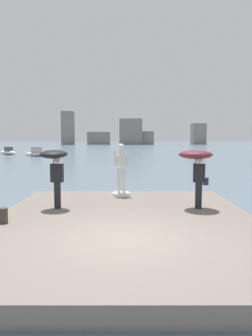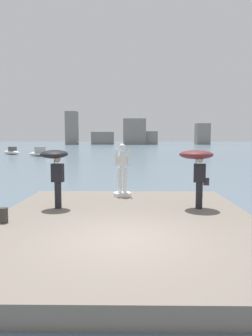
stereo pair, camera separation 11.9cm
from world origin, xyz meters
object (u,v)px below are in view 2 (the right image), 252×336
onlooker_right (197,161)px  boat_mid (12,152)px  mooring_bollard (4,215)px  onlooker_left (55,163)px  statue_white_figure (122,175)px  boat_far (42,153)px

onlooker_right → boat_mid: onlooker_right is taller
mooring_bollard → onlooker_right: bearing=18.3°
boat_mid → onlooker_left: bearing=-67.8°
onlooker_right → boat_mid: bearing=117.4°
onlooker_left → onlooker_right: onlooker_left is taller
statue_white_figure → mooring_bollard: 5.19m
onlooker_left → mooring_bollard: (-1.02, -1.86, -1.31)m
onlooker_left → boat_far: 38.55m
statue_white_figure → boat_far: bearing=110.3°
onlooker_left → boat_mid: 45.46m
onlooker_right → boat_far: (-15.38, 36.99, -1.45)m
statue_white_figure → boat_mid: 44.31m
onlooker_right → boat_far: bearing=112.6°
statue_white_figure → boat_far: (-12.89, 34.80, -0.72)m
mooring_bollard → boat_far: (-9.72, 38.86, -0.08)m
statue_white_figure → boat_far: statue_white_figure is taller
onlooker_right → boat_mid: 47.40m
statue_white_figure → mooring_bollard: bearing=-127.9°
mooring_bollard → boat_mid: size_ratio=0.10×
boat_far → onlooker_right: bearing=-67.4°
boat_far → onlooker_left: bearing=-73.8°
statue_white_figure → onlooker_right: statue_white_figure is taller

